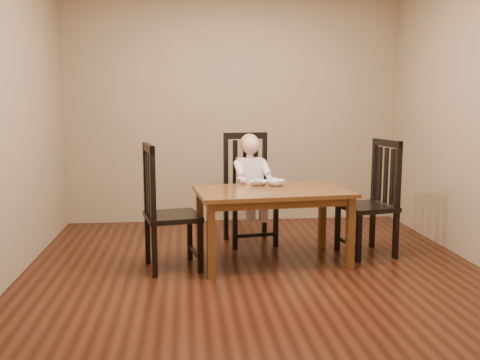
{
  "coord_description": "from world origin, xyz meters",
  "views": [
    {
      "loc": [
        -0.59,
        -4.47,
        1.46
      ],
      "look_at": [
        -0.1,
        0.25,
        0.76
      ],
      "focal_mm": 40.0,
      "sensor_mm": 36.0,
      "label": 1
    }
  ],
  "objects": [
    {
      "name": "chair_left",
      "position": [
        -0.76,
        0.12,
        0.53
      ],
      "size": [
        0.54,
        0.56,
        1.1
      ],
      "rotation": [
        0.0,
        0.0,
        -1.37
      ],
      "color": "black",
      "rests_on": "room"
    },
    {
      "name": "bowl_veg",
      "position": [
        0.25,
        0.42,
        0.7
      ],
      "size": [
        0.2,
        0.2,
        0.05
      ],
      "primitive_type": "imported",
      "rotation": [
        0.0,
        0.0,
        0.17
      ],
      "color": "white",
      "rests_on": "dining_table"
    },
    {
      "name": "chair_right",
      "position": [
        1.18,
        0.38,
        0.53
      ],
      "size": [
        0.54,
        0.55,
        1.1
      ],
      "rotation": [
        0.0,
        0.0,
        1.77
      ],
      "color": "black",
      "rests_on": "room"
    },
    {
      "name": "dining_table",
      "position": [
        0.18,
        0.21,
        0.6
      ],
      "size": [
        1.43,
        0.95,
        0.68
      ],
      "rotation": [
        0.0,
        0.0,
        0.11
      ],
      "color": "#442B0F",
      "rests_on": "room"
    },
    {
      "name": "room",
      "position": [
        0.0,
        0.0,
        1.35
      ],
      "size": [
        4.01,
        4.01,
        2.71
      ],
      "color": "#431C0E",
      "rests_on": "ground"
    },
    {
      "name": "toddler",
      "position": [
        0.07,
        0.89,
        0.69
      ],
      "size": [
        0.4,
        0.47,
        0.59
      ],
      "primitive_type": null,
      "rotation": [
        0.0,
        0.0,
        3.29
      ],
      "color": "white",
      "rests_on": "chair_child"
    },
    {
      "name": "chair_child",
      "position": [
        0.06,
        0.95,
        0.54
      ],
      "size": [
        0.55,
        0.53,
        1.14
      ],
      "rotation": [
        0.0,
        0.0,
        3.29
      ],
      "color": "black",
      "rests_on": "room"
    },
    {
      "name": "fork",
      "position": [
        0.06,
        0.44,
        0.72
      ],
      "size": [
        0.09,
        0.1,
        0.05
      ],
      "rotation": [
        0.0,
        0.0,
        0.75
      ],
      "color": "silver",
      "rests_on": "bowl_peas"
    },
    {
      "name": "bowl_peas",
      "position": [
        0.09,
        0.47,
        0.7
      ],
      "size": [
        0.22,
        0.22,
        0.04
      ],
      "primitive_type": "imported",
      "rotation": [
        0.0,
        0.0,
        -0.28
      ],
      "color": "white",
      "rests_on": "dining_table"
    }
  ]
}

